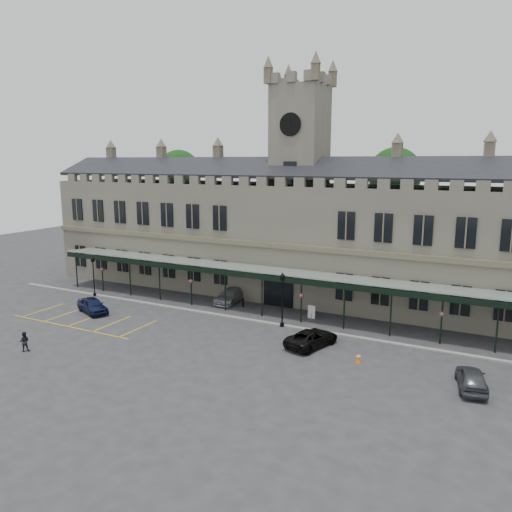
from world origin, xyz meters
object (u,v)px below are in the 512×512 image
at_px(lamp_post_left, 93,272).
at_px(car_left_a, 93,305).
at_px(car_van, 312,338).
at_px(lamp_post_mid, 282,295).
at_px(sign_board, 311,312).
at_px(car_right_a, 472,378).
at_px(traffic_cone, 358,358).
at_px(clock_tower, 299,174).
at_px(person_b, 24,342).
at_px(car_taxi, 231,295).
at_px(station_building, 298,236).

height_order(lamp_post_left, car_left_a, lamp_post_left).
bearing_deg(car_van, lamp_post_mid, -22.03).
xyz_separation_m(sign_board, car_right_a, (14.44, -9.04, 0.12)).
bearing_deg(traffic_cone, car_left_a, 179.91).
bearing_deg(clock_tower, traffic_cone, -53.98).
distance_m(clock_tower, lamp_post_mid, 15.05).
bearing_deg(car_left_a, car_van, -63.97).
xyz_separation_m(traffic_cone, sign_board, (-6.77, 8.10, 0.26)).
distance_m(lamp_post_mid, person_b, 21.10).
relative_size(lamp_post_mid, car_left_a, 1.14).
distance_m(traffic_cone, sign_board, 10.56).
bearing_deg(traffic_cone, sign_board, 129.89).
height_order(lamp_post_left, traffic_cone, lamp_post_left).
distance_m(clock_tower, car_taxi, 14.65).
bearing_deg(station_building, lamp_post_left, -151.32).
bearing_deg(sign_board, clock_tower, 124.28).
relative_size(station_building, lamp_post_mid, 12.18).
bearing_deg(sign_board, station_building, 124.58).
height_order(lamp_post_mid, person_b, lamp_post_mid).
height_order(station_building, car_left_a, station_building).
bearing_deg(car_right_a, car_van, -22.66).
bearing_deg(lamp_post_mid, lamp_post_left, -179.93).
bearing_deg(clock_tower, station_building, -90.00).
xyz_separation_m(car_taxi, car_right_a, (23.87, -10.35, 0.00)).
height_order(clock_tower, person_b, clock_tower).
bearing_deg(car_taxi, car_right_a, -25.17).
xyz_separation_m(lamp_post_left, car_left_a, (4.40, -4.65, -1.89)).
bearing_deg(station_building, person_b, -116.19).
relative_size(station_building, car_left_a, 13.88).
bearing_deg(station_building, traffic_cone, -53.82).
distance_m(station_building, car_right_a, 25.56).
height_order(sign_board, car_left_a, car_left_a).
height_order(station_building, sign_board, station_building).
xyz_separation_m(car_left_a, car_right_a, (33.87, -0.99, -0.01)).
bearing_deg(car_left_a, sign_board, -45.11).
height_order(sign_board, car_right_a, car_right_a).
xyz_separation_m(station_building, car_right_a, (18.87, -16.25, -5.75)).
bearing_deg(car_right_a, traffic_cone, -18.27).
bearing_deg(car_van, car_taxi, -16.63).
xyz_separation_m(lamp_post_left, lamp_post_mid, (22.35, 0.03, 0.30)).
relative_size(lamp_post_mid, person_b, 3.16).
xyz_separation_m(clock_tower, car_van, (7.00, -13.94, -12.43)).
relative_size(lamp_post_left, car_right_a, 1.04).
relative_size(traffic_cone, car_left_a, 0.16).
height_order(car_taxi, car_van, car_taxi).
bearing_deg(car_right_a, lamp_post_mid, -30.84).
distance_m(lamp_post_left, traffic_cone, 31.04).
height_order(clock_tower, sign_board, clock_tower).
height_order(station_building, traffic_cone, station_building).
distance_m(lamp_post_left, car_taxi, 15.27).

